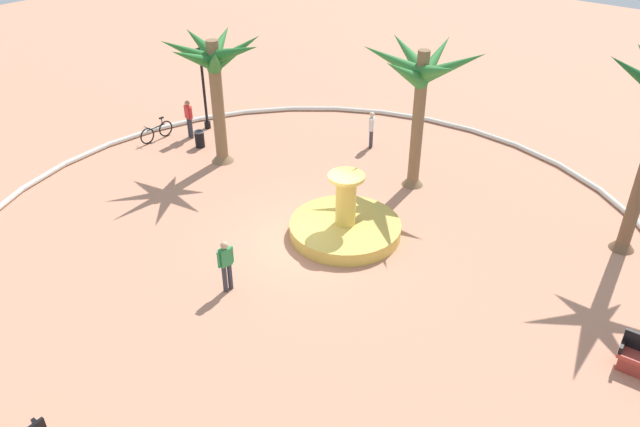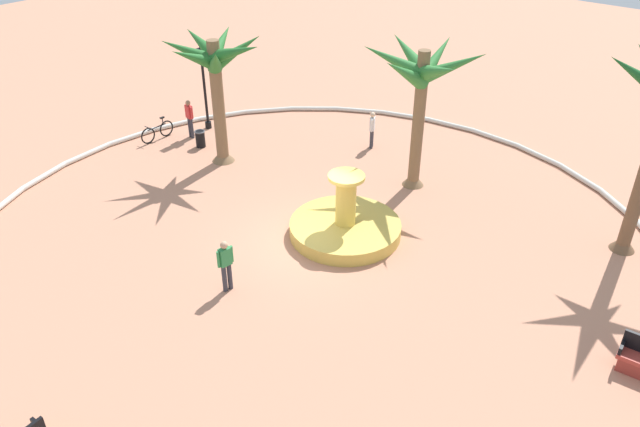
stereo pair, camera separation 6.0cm
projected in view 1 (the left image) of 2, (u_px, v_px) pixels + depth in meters
ground_plane at (309, 241)px, 20.25m from camera, size 80.00×80.00×0.00m
plaza_curb at (309, 239)px, 20.19m from camera, size 22.81×22.81×0.20m
fountain at (345, 226)px, 20.44m from camera, size 3.71×3.71×2.24m
palm_tree_near_fountain at (421, 81)px, 21.40m from camera, size 4.28×4.14×5.46m
palm_tree_mid_plaza at (214, 69)px, 23.20m from camera, size 3.89×4.10×5.23m
lamppost at (203, 81)px, 26.87m from camera, size 0.32×0.32×3.80m
trash_bin at (200, 139)px, 26.16m from camera, size 0.46×0.46×0.73m
bicycle_red_frame at (157, 132)px, 26.77m from camera, size 1.72×0.44×0.94m
person_cyclist_helmet at (189, 117)px, 26.68m from camera, size 0.26×0.52×1.71m
person_cyclist_photo at (226, 263)px, 17.61m from camera, size 0.52×0.26×1.69m
person_pedestrian_stroll at (372, 128)px, 25.87m from camera, size 0.48×0.34×1.60m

